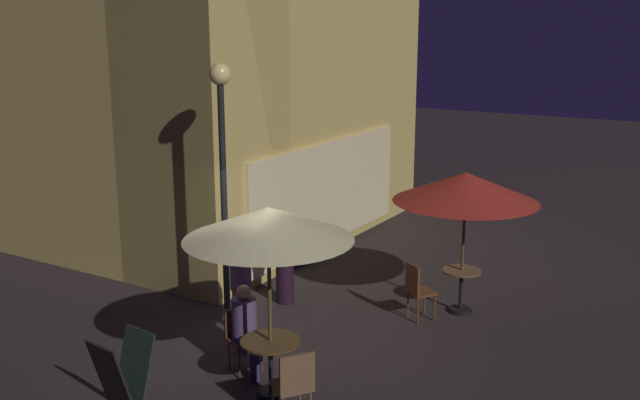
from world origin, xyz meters
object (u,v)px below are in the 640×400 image
at_px(street_lamp_near_corner, 222,146).
at_px(patron_standing_1, 241,292).
at_px(cafe_chair_0, 417,287).
at_px(cafe_table_0, 461,284).
at_px(patio_umbrella_0, 466,188).
at_px(cafe_chair_1, 242,333).
at_px(cafe_table_1, 271,354).
at_px(patron_standing_2, 285,256).
at_px(menu_sandwich_board, 123,371).
at_px(patio_umbrella_1, 268,224).
at_px(cafe_chair_2, 294,382).
at_px(patron_seated_0, 246,324).

xyz_separation_m(street_lamp_near_corner, patron_standing_1, (-0.61, -0.75, -1.96)).
xyz_separation_m(street_lamp_near_corner, cafe_chair_0, (1.75, -2.44, -2.30)).
relative_size(cafe_table_0, patio_umbrella_0, 0.31).
height_order(street_lamp_near_corner, cafe_chair_1, street_lamp_near_corner).
xyz_separation_m(street_lamp_near_corner, cafe_table_1, (-1.46, -1.85, -2.30)).
distance_m(cafe_chair_0, patron_standing_2, 2.28).
bearing_deg(cafe_table_0, cafe_chair_1, 152.28).
relative_size(street_lamp_near_corner, cafe_table_1, 5.33).
bearing_deg(cafe_table_1, cafe_chair_0, -10.50).
relative_size(menu_sandwich_board, cafe_table_0, 1.24).
bearing_deg(patio_umbrella_1, cafe_chair_1, 62.16).
relative_size(patio_umbrella_1, patron_standing_1, 1.42).
bearing_deg(cafe_chair_2, cafe_table_1, -0.00).
distance_m(patio_umbrella_0, patio_umbrella_1, 4.03).
height_order(menu_sandwich_board, cafe_table_0, menu_sandwich_board).
distance_m(menu_sandwich_board, cafe_table_1, 1.83).
height_order(patio_umbrella_1, patron_standing_2, patio_umbrella_1).
height_order(cafe_chair_0, cafe_chair_1, cafe_chair_0).
xyz_separation_m(patio_umbrella_1, patron_seated_0, (0.33, 0.63, -1.56)).
height_order(menu_sandwich_board, cafe_table_1, menu_sandwich_board).
bearing_deg(cafe_chair_1, street_lamp_near_corner, 163.61).
bearing_deg(cafe_chair_0, cafe_table_0, -0.00).
height_order(cafe_table_1, patron_standing_2, patron_standing_2).
bearing_deg(cafe_table_1, patron_standing_2, 30.57).
height_order(cafe_table_1, patron_seated_0, patron_seated_0).
relative_size(cafe_chair_0, patron_standing_1, 0.53).
distance_m(street_lamp_near_corner, patio_umbrella_0, 3.87).
bearing_deg(cafe_chair_0, patron_seated_0, -167.22).
bearing_deg(street_lamp_near_corner, cafe_chair_0, -54.41).
height_order(cafe_table_1, cafe_chair_1, cafe_chair_1).
bearing_deg(cafe_table_0, patio_umbrella_1, 164.44).
distance_m(patio_umbrella_0, cafe_chair_2, 4.65).
height_order(cafe_chair_1, patron_seated_0, patron_seated_0).
relative_size(patio_umbrella_0, patron_standing_2, 1.44).
bearing_deg(patron_standing_2, cafe_chair_2, -141.92).
bearing_deg(patron_standing_2, cafe_chair_0, -75.68).
xyz_separation_m(cafe_table_1, patio_umbrella_0, (3.88, -1.08, 1.54)).
xyz_separation_m(cafe_chair_2, patron_seated_0, (0.82, 1.31, 0.12)).
distance_m(menu_sandwich_board, cafe_chair_1, 1.69).
distance_m(cafe_chair_2, patron_standing_2, 3.98).
bearing_deg(cafe_chair_0, cafe_chair_2, -142.91).
bearing_deg(patron_standing_2, patio_umbrella_0, -64.60).
height_order(cafe_table_0, patron_standing_2, patron_standing_2).
xyz_separation_m(cafe_table_0, patio_umbrella_1, (-3.88, 1.08, 1.78)).
height_order(menu_sandwich_board, cafe_chair_2, cafe_chair_2).
distance_m(cafe_table_1, patio_umbrella_1, 1.71).
height_order(patio_umbrella_0, patron_seated_0, patio_umbrella_0).
bearing_deg(cafe_chair_2, patron_seated_0, 3.71).
bearing_deg(cafe_chair_1, patron_standing_1, 155.17).
distance_m(cafe_table_1, patron_standing_2, 3.21).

